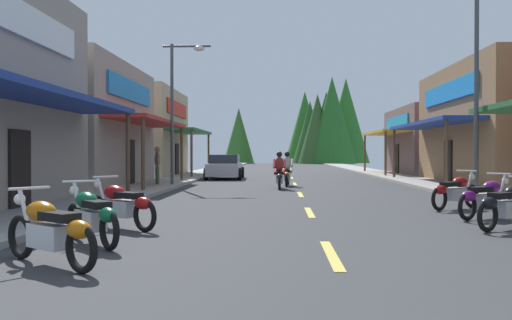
# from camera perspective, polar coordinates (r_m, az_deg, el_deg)

# --- Properties ---
(ground) EXTENTS (10.18, 92.70, 0.10)m
(ground) POSITION_cam_1_polar(r_m,az_deg,el_deg) (32.42, 3.73, -2.01)
(ground) COLOR #38383A
(sidewalk_left) EXTENTS (2.34, 92.70, 0.12)m
(sidewalk_left) POSITION_cam_1_polar(r_m,az_deg,el_deg) (32.87, -7.26, -1.78)
(sidewalk_left) COLOR #9E9991
(sidewalk_left) RESTS_ON ground
(sidewalk_right) EXTENTS (2.34, 92.70, 0.12)m
(sidewalk_right) POSITION_cam_1_polar(r_m,az_deg,el_deg) (33.16, 14.61, -1.78)
(sidewalk_right) COLOR #9E9991
(sidewalk_right) RESTS_ON ground
(centerline_dashes) EXTENTS (0.16, 68.21, 0.01)m
(centerline_dashes) POSITION_cam_1_polar(r_m,az_deg,el_deg) (36.15, 3.58, -1.64)
(centerline_dashes) COLOR #E0C64C
(centerline_dashes) RESTS_ON ground
(storefront_left_middle) EXTENTS (10.35, 9.56, 5.49)m
(storefront_left_middle) POSITION_cam_1_polar(r_m,az_deg,el_deg) (26.81, -21.66, 3.34)
(storefront_left_middle) COLOR gray
(storefront_left_middle) RESTS_ON ground
(storefront_left_far) EXTENTS (9.95, 9.09, 5.59)m
(storefront_left_far) POSITION_cam_1_polar(r_m,az_deg,el_deg) (37.31, -14.31, 2.70)
(storefront_left_far) COLOR tan
(storefront_left_far) RESTS_ON ground
(storefront_right_far) EXTENTS (9.56, 9.56, 4.58)m
(storefront_right_far) POSITION_cam_1_polar(r_m,az_deg,el_deg) (40.39, 19.71, 1.82)
(storefront_right_far) COLOR brown
(storefront_right_far) RESTS_ON ground
(streetlamp_left) EXTENTS (2.12, 0.30, 6.31)m
(streetlamp_left) POSITION_cam_1_polar(r_m,az_deg,el_deg) (24.77, -7.93, 6.74)
(streetlamp_left) COLOR #474C51
(streetlamp_left) RESTS_ON ground
(streetlamp_right) EXTENTS (2.12, 0.30, 6.76)m
(streetlamp_right) POSITION_cam_1_polar(r_m,az_deg,el_deg) (19.00, 20.91, 9.28)
(streetlamp_right) COLOR #474C51
(streetlamp_right) RESTS_ON ground
(motorcycle_parked_right_3) EXTENTS (1.74, 1.41, 1.04)m
(motorcycle_parked_right_3) POSITION_cam_1_polar(r_m,az_deg,el_deg) (12.02, 24.55, -4.20)
(motorcycle_parked_right_3) COLOR black
(motorcycle_parked_right_3) RESTS_ON ground
(motorcycle_parked_right_4) EXTENTS (1.75, 1.40, 1.04)m
(motorcycle_parked_right_4) POSITION_cam_1_polar(r_m,az_deg,el_deg) (13.75, 22.61, -3.57)
(motorcycle_parked_right_4) COLOR black
(motorcycle_parked_right_4) RESTS_ON ground
(motorcycle_parked_right_5) EXTENTS (1.71, 1.45, 1.04)m
(motorcycle_parked_right_5) POSITION_cam_1_polar(r_m,az_deg,el_deg) (15.73, 19.85, -3.02)
(motorcycle_parked_right_5) COLOR black
(motorcycle_parked_right_5) RESTS_ON ground
(motorcycle_parked_left_0) EXTENTS (1.77, 1.37, 1.04)m
(motorcycle_parked_left_0) POSITION_cam_1_polar(r_m,az_deg,el_deg) (7.89, -20.44, -6.75)
(motorcycle_parked_left_0) COLOR black
(motorcycle_parked_left_0) RESTS_ON ground
(motorcycle_parked_left_1) EXTENTS (1.46, 1.70, 1.04)m
(motorcycle_parked_left_1) POSITION_cam_1_polar(r_m,az_deg,el_deg) (9.51, -16.59, -5.46)
(motorcycle_parked_left_1) COLOR black
(motorcycle_parked_left_1) RESTS_ON ground
(motorcycle_parked_left_2) EXTENTS (1.76, 1.38, 1.04)m
(motorcycle_parked_left_2) POSITION_cam_1_polar(r_m,az_deg,el_deg) (11.32, -13.69, -4.46)
(motorcycle_parked_left_2) COLOR black
(motorcycle_parked_left_2) RESTS_ON ground
(rider_cruising_lead) EXTENTS (0.60, 2.14, 1.57)m
(rider_cruising_lead) POSITION_cam_1_polar(r_m,az_deg,el_deg) (23.06, 2.42, -1.38)
(rider_cruising_lead) COLOR black
(rider_cruising_lead) RESTS_ON ground
(rider_cruising_trailing) EXTENTS (0.60, 2.14, 1.57)m
(rider_cruising_trailing) POSITION_cam_1_polar(r_m,az_deg,el_deg) (25.03, 3.24, -1.21)
(rider_cruising_trailing) COLOR black
(rider_cruising_trailing) RESTS_ON ground
(pedestrian_browsing) EXTENTS (0.38, 0.54, 1.78)m
(pedestrian_browsing) POSITION_cam_1_polar(r_m,az_deg,el_deg) (24.83, -10.13, -0.35)
(pedestrian_browsing) COLOR #3F593F
(pedestrian_browsing) RESTS_ON ground
(parked_car_curbside) EXTENTS (2.10, 4.32, 1.40)m
(parked_car_curbside) POSITION_cam_1_polar(r_m,az_deg,el_deg) (31.96, -3.24, -0.73)
(parked_car_curbside) COLOR silver
(parked_car_curbside) RESTS_ON ground
(treeline_backdrop) EXTENTS (21.58, 13.38, 12.58)m
(treeline_backdrop) POSITION_cam_1_polar(r_m,az_deg,el_deg) (79.68, 6.72, 3.58)
(treeline_backdrop) COLOR #214F23
(treeline_backdrop) RESTS_ON ground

